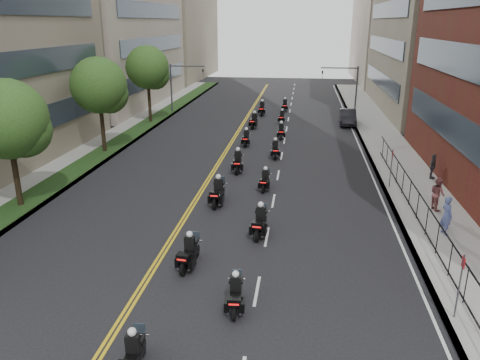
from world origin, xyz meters
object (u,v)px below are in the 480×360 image
(motorcycle_0, at_px, (133,358))
(motorcycle_11, at_px, (282,117))
(motorcycle_4, at_px, (218,193))
(motorcycle_6, at_px, (238,162))
(motorcycle_9, at_px, (281,132))
(motorcycle_12, at_px, (262,109))
(motorcycle_7, at_px, (275,150))
(motorcycle_2, at_px, (189,254))
(pedestrian_c, at_px, (433,166))
(motorcycle_5, at_px, (265,181))
(motorcycle_8, at_px, (246,139))
(motorcycle_1, at_px, (235,295))
(pedestrian_b, at_px, (438,194))
(parked_sedan, at_px, (348,117))
(motorcycle_13, at_px, (285,106))
(motorcycle_10, at_px, (254,121))
(pedestrian_a, at_px, (447,215))
(motorcycle_3, at_px, (260,223))

(motorcycle_0, distance_m, motorcycle_11, 38.00)
(motorcycle_4, bearing_deg, motorcycle_6, 90.52)
(motorcycle_9, distance_m, motorcycle_12, 11.30)
(motorcycle_6, distance_m, motorcycle_7, 4.66)
(motorcycle_2, bearing_deg, pedestrian_c, 51.80)
(motorcycle_9, bearing_deg, motorcycle_2, -99.12)
(motorcycle_9, distance_m, pedestrian_c, 15.14)
(motorcycle_5, distance_m, motorcycle_8, 11.25)
(motorcycle_1, bearing_deg, motorcycle_2, 126.27)
(motorcycle_4, distance_m, pedestrian_b, 12.38)
(motorcycle_9, xyz_separation_m, parked_sedan, (6.55, 7.21, 0.13))
(motorcycle_4, bearing_deg, motorcycle_13, 88.15)
(motorcycle_5, relative_size, motorcycle_7, 0.95)
(motorcycle_5, relative_size, motorcycle_10, 0.87)
(motorcycle_9, relative_size, pedestrian_a, 1.10)
(motorcycle_12, bearing_deg, motorcycle_1, -86.90)
(motorcycle_2, height_order, motorcycle_9, motorcycle_2)
(motorcycle_10, bearing_deg, pedestrian_a, -56.13)
(motorcycle_4, bearing_deg, motorcycle_12, 92.75)
(motorcycle_5, height_order, parked_sedan, parked_sedan)
(motorcycle_3, xyz_separation_m, pedestrian_c, (10.66, 10.01, 0.31))
(parked_sedan, bearing_deg, pedestrian_c, -75.27)
(motorcycle_6, bearing_deg, motorcycle_9, 72.70)
(motorcycle_0, height_order, motorcycle_8, motorcycle_8)
(motorcycle_11, xyz_separation_m, motorcycle_12, (-2.48, 4.11, 0.11))
(motorcycle_2, height_order, motorcycle_12, motorcycle_12)
(motorcycle_2, height_order, motorcycle_13, motorcycle_13)
(motorcycle_8, xyz_separation_m, pedestrian_b, (12.40, -13.29, 0.45))
(motorcycle_0, bearing_deg, motorcycle_2, 85.95)
(motorcycle_10, distance_m, pedestrian_c, 20.08)
(motorcycle_13, relative_size, parked_sedan, 0.48)
(parked_sedan, bearing_deg, motorcycle_6, -115.37)
(motorcycle_4, bearing_deg, motorcycle_10, 93.18)
(motorcycle_7, bearing_deg, motorcycle_0, -101.79)
(motorcycle_6, bearing_deg, motorcycle_0, -94.52)
(motorcycle_2, bearing_deg, motorcycle_12, 96.30)
(motorcycle_2, relative_size, motorcycle_6, 0.94)
(parked_sedan, bearing_deg, motorcycle_10, -159.67)
(parked_sedan, bearing_deg, motorcycle_11, -175.18)
(motorcycle_10, distance_m, motorcycle_12, 6.93)
(motorcycle_0, distance_m, motorcycle_2, 6.67)
(motorcycle_0, height_order, motorcycle_6, motorcycle_6)
(motorcycle_13, height_order, pedestrian_a, pedestrian_a)
(motorcycle_4, relative_size, motorcycle_7, 1.14)
(motorcycle_1, distance_m, pedestrian_a, 12.12)
(motorcycle_6, height_order, motorcycle_12, motorcycle_12)
(motorcycle_7, bearing_deg, motorcycle_12, 93.06)
(motorcycle_6, height_order, motorcycle_10, motorcycle_6)
(motorcycle_12, bearing_deg, motorcycle_8, -91.03)
(motorcycle_13, distance_m, pedestrian_c, 26.95)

